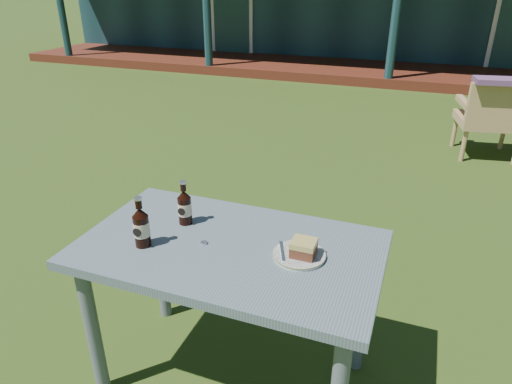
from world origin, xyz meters
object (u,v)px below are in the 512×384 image
at_px(plate, 299,255).
at_px(cola_bottle_near, 185,207).
at_px(cafe_table, 230,266).
at_px(cola_bottle_far, 141,227).
at_px(armchair_left, 492,115).
at_px(cake_slice, 304,248).

bearing_deg(plate, cola_bottle_near, 171.66).
bearing_deg(plate, cafe_table, -176.30).
xyz_separation_m(cafe_table, cola_bottle_far, (-0.32, -0.12, 0.19)).
bearing_deg(cola_bottle_near, armchair_left, 65.93).
xyz_separation_m(plate, cola_bottle_near, (-0.53, 0.08, 0.07)).
distance_m(cake_slice, armchair_left, 3.63).
relative_size(cake_slice, cola_bottle_far, 0.43).
relative_size(plate, cola_bottle_far, 0.96).
xyz_separation_m(cola_bottle_near, armchair_left, (1.52, 3.41, -0.36)).
relative_size(cola_bottle_far, armchair_left, 0.27).
height_order(plate, cake_slice, cake_slice).
bearing_deg(plate, cola_bottle_far, -166.86).
height_order(cola_bottle_near, armchair_left, cola_bottle_near).
bearing_deg(cola_bottle_near, cola_bottle_far, -107.89).
height_order(cafe_table, armchair_left, armchair_left).
bearing_deg(cake_slice, cafe_table, -177.18).
relative_size(plate, cake_slice, 2.22).
height_order(cola_bottle_far, armchair_left, cola_bottle_far).
height_order(cafe_table, cola_bottle_near, cola_bottle_near).
xyz_separation_m(cake_slice, armchair_left, (0.97, 3.49, -0.32)).
bearing_deg(cola_bottle_near, plate, -8.34).
distance_m(cafe_table, cola_bottle_near, 0.32).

